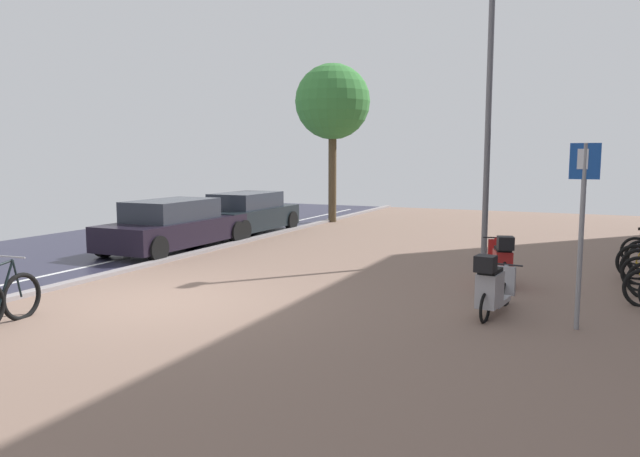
{
  "coord_description": "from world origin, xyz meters",
  "views": [
    {
      "loc": [
        6.64,
        -7.9,
        2.46
      ],
      "look_at": [
        2.37,
        1.47,
        1.22
      ],
      "focal_mm": 33.64,
      "sensor_mm": 36.0,
      "label": 1
    }
  ],
  "objects_px": {
    "parking_sign": "(582,216)",
    "lamp_post": "(489,109)",
    "parked_car_near": "(174,226)",
    "street_tree": "(333,103)",
    "parked_car_far": "(246,214)",
    "scooter_mid": "(492,287)",
    "scooter_near": "(501,262)"
  },
  "relations": [
    {
      "from": "parking_sign",
      "to": "lamp_post",
      "type": "distance_m",
      "value": 6.19
    },
    {
      "from": "parked_car_near",
      "to": "street_tree",
      "type": "distance_m",
      "value": 8.87
    },
    {
      "from": "parked_car_near",
      "to": "parking_sign",
      "type": "distance_m",
      "value": 10.58
    },
    {
      "from": "parked_car_near",
      "to": "parked_car_far",
      "type": "bearing_deg",
      "value": 90.02
    },
    {
      "from": "scooter_mid",
      "to": "street_tree",
      "type": "xyz_separation_m",
      "value": [
        -7.56,
        11.33,
        3.96
      ]
    },
    {
      "from": "lamp_post",
      "to": "street_tree",
      "type": "xyz_separation_m",
      "value": [
        -6.58,
        6.06,
        0.87
      ]
    },
    {
      "from": "scooter_near",
      "to": "parked_car_near",
      "type": "bearing_deg",
      "value": 172.96
    },
    {
      "from": "scooter_mid",
      "to": "parked_car_near",
      "type": "xyz_separation_m",
      "value": [
        -8.69,
        3.39,
        0.17
      ]
    },
    {
      "from": "scooter_near",
      "to": "scooter_mid",
      "type": "xyz_separation_m",
      "value": [
        0.19,
        -2.35,
        -0.01
      ]
    },
    {
      "from": "scooter_near",
      "to": "lamp_post",
      "type": "bearing_deg",
      "value": 105.08
    },
    {
      "from": "parking_sign",
      "to": "lamp_post",
      "type": "height_order",
      "value": "lamp_post"
    },
    {
      "from": "scooter_mid",
      "to": "parked_car_near",
      "type": "distance_m",
      "value": 9.33
    },
    {
      "from": "parked_car_near",
      "to": "lamp_post",
      "type": "distance_m",
      "value": 8.46
    },
    {
      "from": "parking_sign",
      "to": "street_tree",
      "type": "distance_m",
      "value": 14.75
    },
    {
      "from": "parking_sign",
      "to": "parked_car_far",
      "type": "bearing_deg",
      "value": 143.87
    },
    {
      "from": "parking_sign",
      "to": "scooter_mid",
      "type": "bearing_deg",
      "value": 170.84
    },
    {
      "from": "parked_car_far",
      "to": "street_tree",
      "type": "height_order",
      "value": "street_tree"
    },
    {
      "from": "scooter_mid",
      "to": "lamp_post",
      "type": "height_order",
      "value": "lamp_post"
    },
    {
      "from": "parked_car_near",
      "to": "street_tree",
      "type": "relative_size",
      "value": 0.76
    },
    {
      "from": "parked_car_far",
      "to": "parking_sign",
      "type": "xyz_separation_m",
      "value": [
        9.91,
        -7.23,
        0.99
      ]
    },
    {
      "from": "parked_car_far",
      "to": "parked_car_near",
      "type": "bearing_deg",
      "value": -89.98
    },
    {
      "from": "parked_car_near",
      "to": "scooter_near",
      "type": "bearing_deg",
      "value": -7.04
    },
    {
      "from": "parked_car_near",
      "to": "parked_car_far",
      "type": "distance_m",
      "value": 3.64
    },
    {
      "from": "scooter_near",
      "to": "parking_sign",
      "type": "distance_m",
      "value": 3.12
    },
    {
      "from": "scooter_mid",
      "to": "lamp_post",
      "type": "relative_size",
      "value": 0.26
    },
    {
      "from": "parked_car_far",
      "to": "parking_sign",
      "type": "height_order",
      "value": "parking_sign"
    },
    {
      "from": "parking_sign",
      "to": "parked_car_near",
      "type": "bearing_deg",
      "value": 160.08
    },
    {
      "from": "scooter_mid",
      "to": "street_tree",
      "type": "relative_size",
      "value": 0.29
    },
    {
      "from": "scooter_near",
      "to": "parked_car_near",
      "type": "distance_m",
      "value": 8.57
    },
    {
      "from": "street_tree",
      "to": "parking_sign",
      "type": "bearing_deg",
      "value": -52.73
    },
    {
      "from": "scooter_mid",
      "to": "parking_sign",
      "type": "distance_m",
      "value": 1.69
    },
    {
      "from": "parked_car_far",
      "to": "lamp_post",
      "type": "relative_size",
      "value": 0.64
    }
  ]
}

